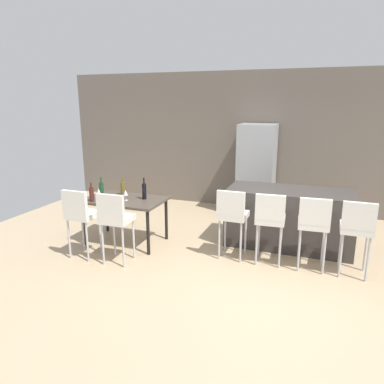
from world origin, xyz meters
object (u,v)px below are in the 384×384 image
(dining_chair_near, at_px, (80,213))
(wine_bottle_corner, at_px, (144,191))
(bar_chair_far, at_px, (357,227))
(wine_bottle_left, at_px, (101,189))
(dining_table, at_px, (125,203))
(wine_bottle_inner, at_px, (92,194))
(wine_bottle_end, at_px, (123,188))
(wine_glass_right, at_px, (126,193))
(kitchen_island, at_px, (289,218))
(bar_chair_middle, at_px, (270,217))
(dining_chair_far, at_px, (115,217))
(wine_glass_middle, at_px, (99,191))
(bar_chair_left, at_px, (232,213))
(bar_chair_right, at_px, (314,222))
(refrigerator, at_px, (256,170))

(dining_chair_near, bearing_deg, wine_bottle_corner, 54.95)
(bar_chair_far, distance_m, wine_bottle_left, 3.88)
(dining_table, xyz_separation_m, wine_bottle_inner, (-0.40, -0.30, 0.19))
(wine_bottle_end, bearing_deg, wine_glass_right, -52.25)
(kitchen_island, distance_m, wine_bottle_end, 2.77)
(wine_bottle_left, xyz_separation_m, wine_bottle_inner, (0.02, -0.31, -0.00))
(kitchen_island, distance_m, wine_bottle_inner, 3.15)
(kitchen_island, height_order, bar_chair_middle, bar_chair_middle)
(wine_bottle_corner, bearing_deg, dining_table, -162.52)
(dining_chair_far, bearing_deg, wine_bottle_inner, 146.88)
(dining_chair_far, height_order, wine_glass_middle, dining_chair_far)
(wine_bottle_left, bearing_deg, bar_chair_far, -0.42)
(bar_chair_far, height_order, dining_table, bar_chair_far)
(bar_chair_far, distance_m, dining_chair_near, 3.80)
(dining_table, height_order, wine_glass_right, wine_glass_right)
(bar_chair_middle, height_order, wine_bottle_inner, bar_chair_middle)
(wine_glass_right, bearing_deg, dining_chair_near, -117.91)
(dining_chair_far, relative_size, wine_glass_middle, 6.03)
(wine_bottle_left, xyz_separation_m, wine_glass_right, (0.50, -0.08, 0.00))
(bar_chair_middle, relative_size, wine_bottle_corner, 3.00)
(bar_chair_left, bearing_deg, wine_bottle_left, 179.27)
(bar_chair_right, distance_m, dining_table, 2.91)
(dining_table, bearing_deg, wine_bottle_end, 125.68)
(wine_bottle_inner, bearing_deg, refrigerator, 51.00)
(kitchen_island, bearing_deg, wine_bottle_inner, -159.83)
(dining_chair_far, height_order, wine_glass_right, dining_chair_far)
(wine_bottle_end, bearing_deg, bar_chair_middle, -5.44)
(wine_bottle_left, xyz_separation_m, wine_bottle_end, (0.28, 0.21, -0.01))
(kitchen_island, xyz_separation_m, dining_table, (-2.53, -0.77, 0.21))
(bar_chair_left, relative_size, wine_glass_right, 6.03)
(dining_chair_near, distance_m, dining_chair_far, 0.58)
(wine_bottle_left, bearing_deg, wine_bottle_inner, -85.49)
(bar_chair_middle, relative_size, bar_chair_right, 1.00)
(refrigerator, bearing_deg, wine_bottle_left, -132.83)
(bar_chair_left, distance_m, wine_glass_middle, 2.19)
(dining_table, relative_size, wine_bottle_left, 3.98)
(bar_chair_left, bearing_deg, bar_chair_middle, 0.01)
(wine_glass_right, distance_m, refrigerator, 2.91)
(bar_chair_left, bearing_deg, dining_table, 179.16)
(wine_bottle_end, bearing_deg, bar_chair_right, -4.42)
(dining_chair_near, relative_size, dining_chair_far, 1.00)
(bar_chair_far, distance_m, wine_glass_middle, 3.83)
(wine_bottle_corner, height_order, wine_bottle_end, wine_bottle_corner)
(wine_glass_right, bearing_deg, bar_chair_left, 1.68)
(wine_bottle_inner, bearing_deg, wine_glass_middle, 82.42)
(bar_chair_far, relative_size, wine_bottle_left, 3.26)
(wine_bottle_inner, relative_size, refrigerator, 0.17)
(bar_chair_middle, xyz_separation_m, wine_bottle_end, (-2.49, 0.24, 0.15))
(dining_chair_near, bearing_deg, refrigerator, 56.87)
(bar_chair_middle, bearing_deg, wine_bottle_left, 179.42)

